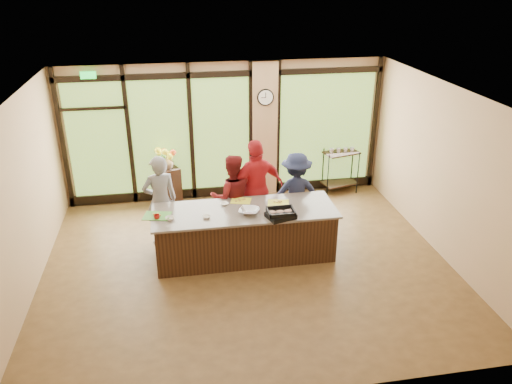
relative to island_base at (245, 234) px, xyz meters
name	(u,v)px	position (x,y,z in m)	size (l,w,h in m)	color
floor	(248,264)	(0.00, -0.30, -0.44)	(7.00, 7.00, 0.00)	#51391C
ceiling	(246,96)	(0.00, -0.30, 2.56)	(7.00, 7.00, 0.00)	silver
back_wall	(226,131)	(0.00, 2.70, 1.06)	(7.00, 7.00, 0.00)	tan
left_wall	(21,202)	(-3.50, -0.30, 1.06)	(6.00, 6.00, 0.00)	tan
right_wall	(445,172)	(3.50, -0.30, 1.06)	(6.00, 6.00, 0.00)	tan
window_wall	(234,136)	(0.16, 2.65, 0.95)	(6.90, 0.12, 3.00)	tan
island_base	(245,234)	(0.00, 0.00, 0.00)	(3.10, 1.00, 0.88)	black
countertop	(245,211)	(0.00, 0.00, 0.46)	(3.20, 1.10, 0.04)	gray
wall_clock	(265,97)	(0.85, 2.57, 1.81)	(0.36, 0.04, 0.36)	black
cook_left	(160,201)	(-1.45, 0.72, 0.43)	(0.64, 0.42, 1.74)	slate
cook_midleft	(232,197)	(-0.13, 0.72, 0.40)	(0.82, 0.64, 1.68)	maroon
cook_midright	(256,189)	(0.35, 0.78, 0.52)	(1.12, 0.47, 1.91)	#B01B20
cook_right	(296,193)	(1.12, 0.79, 0.37)	(1.04, 0.60, 1.61)	#1B203B
roasting_pan	(281,215)	(0.56, -0.40, 0.52)	(0.45, 0.35, 0.08)	black
mixing_bowl	(249,211)	(0.06, -0.15, 0.52)	(0.35, 0.35, 0.08)	silver
cutting_board_left	(157,216)	(-1.50, 0.01, 0.49)	(0.45, 0.34, 0.01)	#489636
cutting_board_center	(241,201)	(-0.01, 0.36, 0.49)	(0.35, 0.27, 0.01)	#F1F038
cutting_board_right	(278,203)	(0.63, 0.16, 0.49)	(0.37, 0.28, 0.01)	#F1F038
prep_bowl_near	(170,218)	(-1.29, -0.15, 0.50)	(0.15, 0.15, 0.05)	white
prep_bowl_mid	(207,217)	(-0.68, -0.20, 0.50)	(0.13, 0.13, 0.04)	white
prep_bowl_far	(224,204)	(-0.32, 0.26, 0.50)	(0.14, 0.14, 0.03)	white
red_ramekin	(157,217)	(-1.50, -0.09, 0.52)	(0.10, 0.10, 0.08)	#A61610
flower_stand	(169,186)	(-1.30, 2.45, -0.03)	(0.41, 0.41, 0.83)	black
flower_vase	(167,162)	(-1.30, 2.45, 0.53)	(0.27, 0.27, 0.28)	#8F734E
bar_cart	(341,165)	(2.59, 2.45, 0.19)	(0.86, 0.62, 1.06)	black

